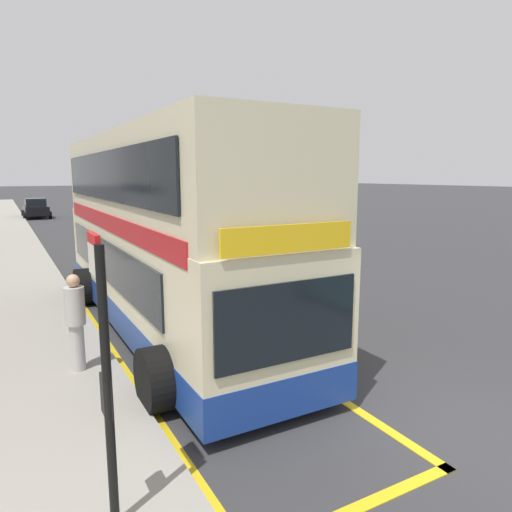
{
  "coord_description": "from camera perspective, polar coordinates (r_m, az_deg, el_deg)",
  "views": [
    {
      "loc": [
        -5.67,
        -3.47,
        3.52
      ],
      "look_at": [
        -0.23,
        6.37,
        1.55
      ],
      "focal_mm": 32.49,
      "sensor_mm": 36.0,
      "label": 1
    }
  ],
  "objects": [
    {
      "name": "parked_car_black_behind",
      "position": [
        42.49,
        -25.48,
        5.32
      ],
      "size": [
        2.09,
        4.2,
        1.62
      ],
      "rotation": [
        0.0,
        0.0,
        3.14
      ],
      "color": "black",
      "rests_on": "ground"
    },
    {
      "name": "bus_bay_markings",
      "position": [
        10.97,
        -10.98,
        -8.93
      ],
      "size": [
        2.9,
        13.31,
        0.01
      ],
      "color": "gold",
      "rests_on": "ground"
    },
    {
      "name": "ground_plane",
      "position": [
        36.09,
        -19.8,
        3.77
      ],
      "size": [
        260.0,
        260.0,
        0.0
      ],
      "primitive_type": "plane",
      "color": "#333335"
    },
    {
      "name": "pedestrian_further_back",
      "position": [
        8.64,
        -21.33,
        -7.19
      ],
      "size": [
        0.34,
        0.34,
        1.72
      ],
      "color": "#B7B2AD",
      "rests_on": "pavement_near"
    },
    {
      "name": "bus_stop_sign",
      "position": [
        4.66,
        -18.15,
        -12.28
      ],
      "size": [
        0.09,
        0.51,
        2.85
      ],
      "color": "black",
      "rests_on": "pavement_near"
    },
    {
      "name": "double_decker_bus",
      "position": [
        10.79,
        -11.35,
        1.99
      ],
      "size": [
        3.19,
        10.57,
        4.4
      ],
      "color": "beige",
      "rests_on": "ground"
    }
  ]
}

